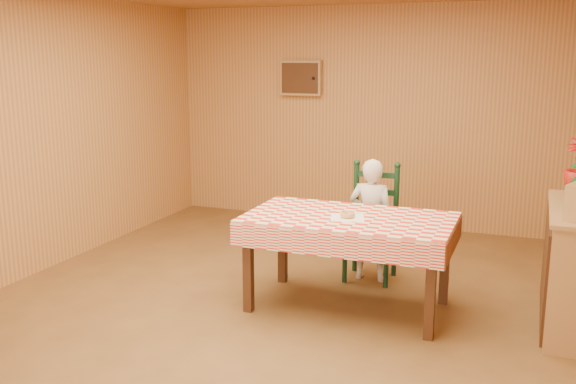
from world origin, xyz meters
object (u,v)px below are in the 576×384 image
Objects in this scene: dining_table at (349,226)px; seated_child at (371,220)px; storage_bin at (569,312)px; ladder_chair at (372,225)px.

seated_child is at bearing 90.00° from dining_table.
dining_table is 4.40× the size of storage_bin.
ladder_chair is 0.08m from seated_child.
seated_child is at bearing 157.89° from storage_bin.
seated_child is (0.00, 0.73, -0.13)m from dining_table.
seated_child reaches higher than storage_bin.
dining_table is 0.81m from ladder_chair.
ladder_chair reaches higher than dining_table.
ladder_chair is at bearing 156.23° from storage_bin.
ladder_chair is at bearing 90.00° from dining_table.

